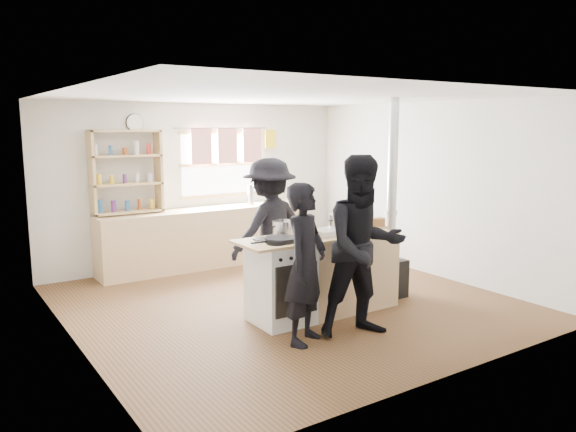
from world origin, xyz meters
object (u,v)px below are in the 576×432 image
object	(u,v)px
stockpot_stove	(283,228)
person_far	(270,228)
person_near_left	(306,264)
person_near_right	(364,247)
skillet_greens	(280,239)
roast_tray	(328,232)
bread_board	(375,224)
flue_heater	(390,246)
thermos	(251,195)
cooking_island	(324,274)
stockpot_counter	(340,222)

from	to	relation	value
stockpot_stove	person_far	bearing A→B (deg)	70.23
person_near_left	person_near_right	bearing A→B (deg)	-45.83
skillet_greens	person_far	bearing A→B (deg)	64.39
roast_tray	bread_board	distance (m)	0.76
stockpot_stove	person_near_left	distance (m)	0.89
roast_tray	flue_heater	bearing A→B (deg)	5.10
flue_heater	person_far	world-z (taller)	flue_heater
thermos	cooking_island	distance (m)	2.90
cooking_island	bread_board	xyz separation A→B (m)	(0.77, -0.01, 0.51)
flue_heater	person_near_right	size ratio (longest dim) A/B	1.33
stockpot_counter	flue_heater	distance (m)	0.84
stockpot_stove	person_near_left	xyz separation A→B (m)	(-0.27, -0.83, -0.21)
person_near_left	stockpot_stove	bearing A→B (deg)	40.90
stockpot_counter	person_near_left	world-z (taller)	person_near_left
cooking_island	flue_heater	bearing A→B (deg)	2.31
person_near_left	bread_board	bearing A→B (deg)	-8.61
skillet_greens	roast_tray	xyz separation A→B (m)	(0.65, 0.02, 0.01)
bread_board	person_far	bearing A→B (deg)	136.88
cooking_island	stockpot_counter	size ratio (longest dim) A/B	6.96
skillet_greens	bread_board	bearing A→B (deg)	2.85
person_near_right	person_far	bearing A→B (deg)	108.78
skillet_greens	bread_board	xyz separation A→B (m)	(1.42, 0.07, 0.02)
cooking_island	stockpot_counter	xyz separation A→B (m)	(0.34, 0.13, 0.56)
cooking_island	person_near_left	size ratio (longest dim) A/B	1.22
roast_tray	person_far	bearing A→B (deg)	101.53
cooking_island	person_near_right	xyz separation A→B (m)	(-0.08, -0.78, 0.47)
cooking_island	person_far	xyz separation A→B (m)	(-0.19, 0.89, 0.42)
stockpot_counter	person_far	world-z (taller)	person_far
thermos	cooking_island	xyz separation A→B (m)	(-0.62, -2.77, -0.58)
thermos	flue_heater	size ratio (longest dim) A/B	0.12
skillet_greens	cooking_island	bearing A→B (deg)	6.66
skillet_greens	stockpot_counter	bearing A→B (deg)	11.57
thermos	skillet_greens	distance (m)	3.12
stockpot_counter	person_near_left	size ratio (longest dim) A/B	0.18
thermos	person_far	xyz separation A→B (m)	(-0.80, -1.88, -0.17)
stockpot_counter	stockpot_stove	bearing A→B (deg)	173.44
skillet_greens	person_near_right	distance (m)	0.90
stockpot_stove	person_far	size ratio (longest dim) A/B	0.13
roast_tray	flue_heater	world-z (taller)	flue_heater
thermos	bread_board	world-z (taller)	thermos
flue_heater	person_far	bearing A→B (deg)	146.31
flue_heater	person_far	size ratio (longest dim) A/B	1.42
person_near_left	person_near_right	size ratio (longest dim) A/B	0.86
skillet_greens	person_far	size ratio (longest dim) A/B	0.20
roast_tray	person_near_right	distance (m)	0.73
cooking_island	skillet_greens	size ratio (longest dim) A/B	5.58
roast_tray	stockpot_counter	bearing A→B (deg)	28.38
thermos	roast_tray	world-z (taller)	thermos
stockpot_stove	bread_board	size ratio (longest dim) A/B	0.72
cooking_island	stockpot_stove	world-z (taller)	stockpot_stove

